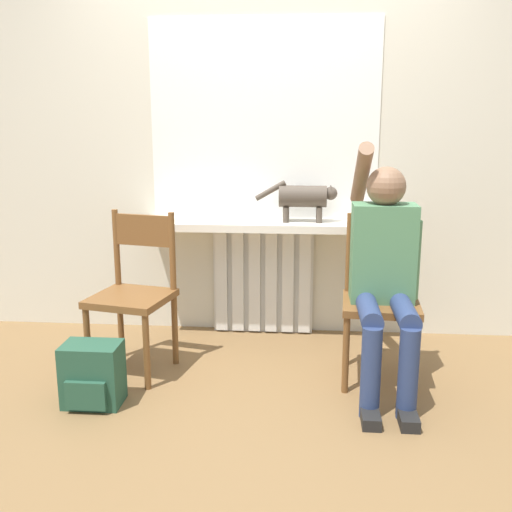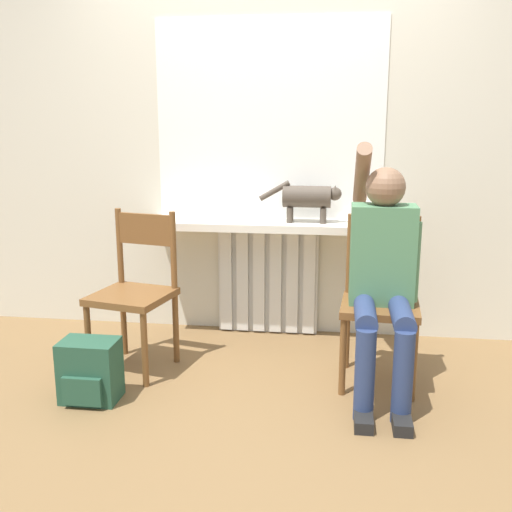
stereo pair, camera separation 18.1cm
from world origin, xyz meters
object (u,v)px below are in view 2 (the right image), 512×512
(chair_left, at_px, (135,289))
(cat, at_px, (308,198))
(chair_right, at_px, (380,299))
(person, at_px, (383,269))
(backpack, at_px, (90,371))

(chair_left, relative_size, cat, 1.75)
(chair_right, height_order, cat, cat)
(person, distance_m, backpack, 1.62)
(chair_right, distance_m, cat, 0.88)
(backpack, bearing_deg, chair_left, 77.16)
(chair_left, bearing_deg, person, 7.44)
(chair_left, xyz_separation_m, person, (1.39, -0.12, 0.20))
(backpack, bearing_deg, chair_right, 16.93)
(chair_right, relative_size, backpack, 2.82)
(chair_right, bearing_deg, backpack, -159.11)
(chair_right, distance_m, backpack, 1.60)
(chair_right, xyz_separation_m, cat, (-0.44, 0.59, 0.47))
(chair_left, bearing_deg, chair_right, 12.42)
(cat, bearing_deg, backpack, -135.35)
(chair_right, xyz_separation_m, backpack, (-1.50, -0.46, -0.32))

